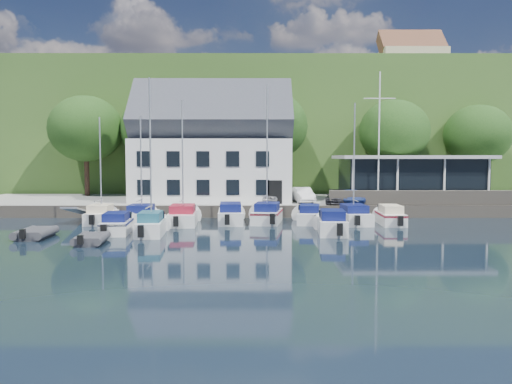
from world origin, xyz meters
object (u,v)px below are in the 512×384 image
boat_r2_0 (117,222)px  boat_r1_6 (354,164)px  car_dgrey (336,197)px  boat_r1_4 (267,160)px  flagpole (379,138)px  boat_r1_5 (309,214)px  boat_r2_3 (332,222)px  car_silver (271,196)px  boat_r1_2 (183,163)px  boat_r1_7 (390,214)px  boat_r1_1 (141,164)px  dinghy_1 (91,237)px  harbor_building (213,153)px  club_pavilion (410,178)px  boat_r1_3 (231,213)px  boat_r2_1 (151,163)px  boat_r1_0 (100,165)px  car_blue (351,196)px  dinghy_0 (35,232)px  car_white (303,195)px

boat_r2_0 → boat_r1_6: bearing=9.8°
car_dgrey → boat_r1_4: bearing=-127.7°
flagpole → boat_r2_0: flagpole is taller
boat_r1_5 → boat_r2_3: bearing=-71.6°
car_silver → car_dgrey: 5.57m
flagpole → boat_r1_2: flagpole is taller
boat_r1_7 → boat_r2_0: (-18.98, -4.26, -0.03)m
boat_r1_1 → dinghy_1: size_ratio=2.98×
harbor_building → boat_r1_6: (11.20, -9.03, -0.94)m
boat_r2_3 → boat_r1_1: bearing=164.1°
club_pavilion → boat_r1_3: 18.04m
boat_r1_4 → boat_r2_1: bearing=-134.2°
boat_r1_0 → boat_r1_3: (9.65, 0.30, -3.59)m
car_silver → car_blue: size_ratio=0.91×
boat_r1_5 → car_silver: bearing=122.3°
boat_r2_1 → boat_r2_3: size_ratio=1.61×
boat_r1_4 → dinghy_0: bearing=-145.3°
harbor_building → boat_r1_7: harbor_building is taller
car_blue → boat_r1_1: 17.72m
car_blue → boat_r1_4: (-7.32, -5.00, 3.08)m
boat_r2_1 → dinghy_0: (-6.84, -1.32, -4.17)m
car_white → boat_r2_3: bearing=-94.4°
car_blue → boat_r1_4: boat_r1_4 is taller
car_silver → boat_r1_6: boat_r1_6 is taller
boat_r1_3 → boat_r2_0: (-7.18, -5.00, -0.08)m
car_blue → boat_r1_3: size_ratio=0.55×
boat_r1_0 → boat_r1_2: (6.19, -0.59, 0.14)m
boat_r1_5 → car_blue: bearing=59.5°
boat_r2_0 → boat_r1_5: bearing=14.6°
dinghy_1 → boat_r1_2: bearing=57.8°
boat_r1_6 → dinghy_0: bearing=-167.0°
car_silver → flagpole: size_ratio=0.31×
boat_r2_3 → harbor_building: bearing=126.4°
car_white → car_dgrey: (2.74, -1.04, -0.09)m
boat_r1_6 → boat_r1_0: bearing=174.9°
boat_r1_0 → dinghy_1: 9.82m
car_dgrey → boat_r1_0: boat_r1_0 is taller
club_pavilion → boat_r1_1: bearing=-159.1°
boat_r2_0 → flagpole: bearing=20.6°
boat_r1_6 → boat_r2_0: boat_r1_6 is taller
car_silver → dinghy_1: size_ratio=1.15×
club_pavilion → car_silver: 12.98m
boat_r1_0 → boat_r2_1: boat_r2_1 is taller
car_dgrey → flagpole: flagpole is taller
boat_r1_1 → boat_r1_3: bearing=4.0°
harbor_building → boat_r1_3: bearing=-76.6°
boat_r1_6 → boat_r1_7: 4.55m
club_pavilion → boat_r2_3: 16.43m
boat_r1_4 → boat_r1_7: size_ratio=1.54×
boat_r1_4 → car_dgrey: bearing=48.7°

